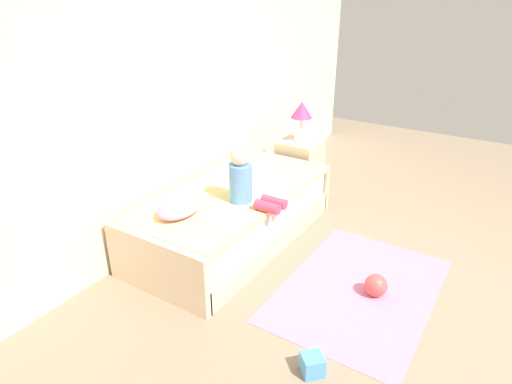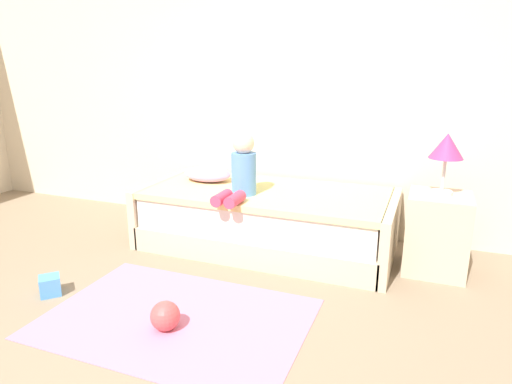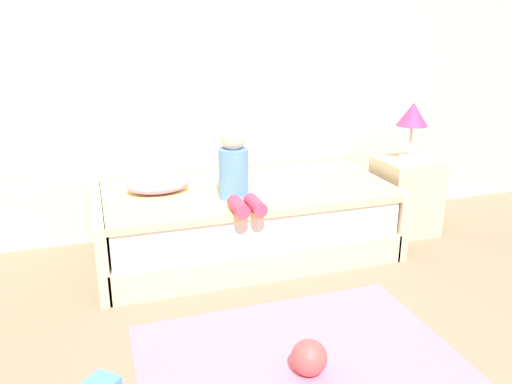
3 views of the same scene
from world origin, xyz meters
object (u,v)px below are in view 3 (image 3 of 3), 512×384
Objects in this scene: nightstand at (405,196)px; toy_ball at (309,358)px; pillow at (158,183)px; bed at (245,221)px; table_lamp at (413,117)px; child_figure at (236,171)px.

nightstand is 3.39× the size of toy_ball.
nightstand is at bearing -2.64° from pillow.
toy_ball is at bearing -94.57° from bed.
nightstand is at bearing 0.00° from table_lamp.
toy_ball is (-0.11, -1.43, -0.16)m from bed.
bed is 1.52m from table_lamp.
table_lamp is at bearing 44.43° from toy_ball.
bed is at bearing -179.58° from nightstand.
pillow is 2.49× the size of toy_ball.
pillow is (-1.96, 0.09, -0.37)m from table_lamp.
toy_ball is (0.49, -1.53, -0.48)m from pillow.
table_lamp is 0.88× the size of child_figure.
child_figure is at bearing -120.27° from bed.
bed is at bearing 85.43° from toy_ball.
toy_ball is (-1.46, -1.44, -0.21)m from nightstand.
bed is 4.69× the size of table_lamp.
child_figure is 0.59m from pillow.
child_figure is at bearing -170.87° from nightstand.
table_lamp is (1.35, 0.01, 0.69)m from bed.
bed is 1.35m from nightstand.
toy_ball is at bearing -135.57° from nightstand.
toy_ball is (-1.46, -1.44, -0.85)m from table_lamp.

